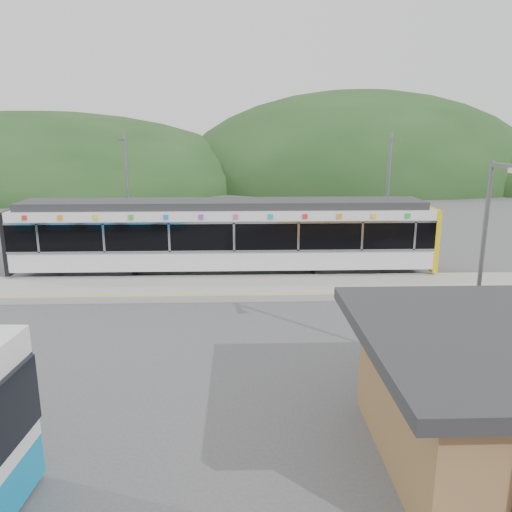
{
  "coord_description": "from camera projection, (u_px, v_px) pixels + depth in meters",
  "views": [
    {
      "loc": [
        -1.06,
        -18.2,
        6.84
      ],
      "look_at": [
        -0.4,
        1.0,
        2.17
      ],
      "focal_mm": 35.0,
      "sensor_mm": 36.0,
      "label": 1
    }
  ],
  "objects": [
    {
      "name": "hills",
      "position": [
        386.0,
        277.0,
        24.67
      ],
      "size": [
        146.0,
        149.0,
        26.0
      ],
      "color": "#1E3D19",
      "rests_on": "ground"
    },
    {
      "name": "catenary_mast_west",
      "position": [
        128.0,
        196.0,
        26.55
      ],
      "size": [
        0.18,
        1.8,
        7.0
      ],
      "color": "slate",
      "rests_on": "ground"
    },
    {
      "name": "train",
      "position": [
        225.0,
        234.0,
        24.61
      ],
      "size": [
        20.44,
        3.01,
        3.74
      ],
      "color": "black",
      "rests_on": "ground"
    },
    {
      "name": "yellow_line",
      "position": [
        265.0,
        293.0,
        21.2
      ],
      "size": [
        26.0,
        0.1,
        0.01
      ],
      "primitive_type": "cube",
      "color": "yellow",
      "rests_on": "platform"
    },
    {
      "name": "lamp_post",
      "position": [
        485.0,
        255.0,
        13.44
      ],
      "size": [
        0.37,
        1.11,
        6.18
      ],
      "rotation": [
        0.0,
        0.0,
        0.17
      ],
      "color": "slate",
      "rests_on": "ground"
    },
    {
      "name": "catenary_mast_east",
      "position": [
        388.0,
        195.0,
        27.01
      ],
      "size": [
        0.18,
        1.8,
        7.0
      ],
      "color": "slate",
      "rests_on": "ground"
    },
    {
      "name": "ground",
      "position": [
        267.0,
        316.0,
        19.33
      ],
      "size": [
        120.0,
        120.0,
        0.0
      ],
      "primitive_type": "plane",
      "color": "#4C4C4F",
      "rests_on": "ground"
    },
    {
      "name": "platform",
      "position": [
        263.0,
        287.0,
        22.5
      ],
      "size": [
        26.0,
        3.2,
        0.3
      ],
      "primitive_type": "cube",
      "color": "#9E9E99",
      "rests_on": "ground"
    }
  ]
}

